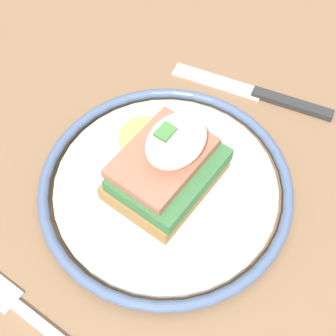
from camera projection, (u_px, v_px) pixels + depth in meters
dining_table at (198, 257)px, 0.51m from camera, size 1.14×0.82×0.72m
plate at (168, 184)px, 0.44m from camera, size 0.24×0.24×0.02m
sandwich at (170, 162)px, 0.41m from camera, size 0.10×0.11×0.08m
fork at (37, 322)px, 0.37m from camera, size 0.02×0.14×0.00m
knife at (264, 95)px, 0.50m from camera, size 0.06×0.18×0.01m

